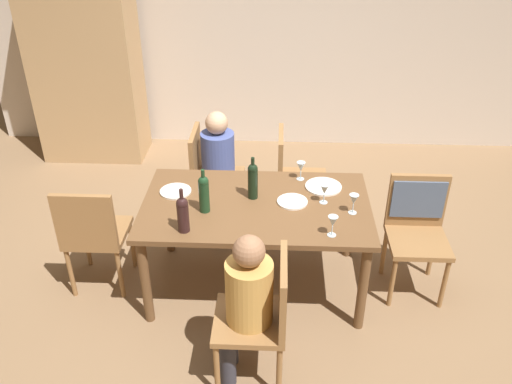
{
  "coord_description": "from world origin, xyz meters",
  "views": [
    {
      "loc": [
        0.15,
        -3.29,
        2.85
      ],
      "look_at": [
        0.0,
        0.0,
        0.86
      ],
      "focal_mm": 37.67,
      "sensor_mm": 36.0,
      "label": 1
    }
  ],
  "objects": [
    {
      "name": "wine_glass_far",
      "position": [
        0.49,
        0.04,
        0.87
      ],
      "size": [
        0.07,
        0.07,
        0.15
      ],
      "color": "silver",
      "rests_on": "dining_table"
    },
    {
      "name": "person_man_bearded",
      "position": [
        -0.03,
        -0.87,
        0.64
      ],
      "size": [
        0.33,
        0.29,
        1.09
      ],
      "rotation": [
        0.0,
        0.0,
        1.57
      ],
      "color": "#33333D",
      "rests_on": "ground_plane"
    },
    {
      "name": "wine_glass_centre",
      "position": [
        0.33,
        0.38,
        0.87
      ],
      "size": [
        0.07,
        0.07,
        0.15
      ],
      "color": "silver",
      "rests_on": "dining_table"
    },
    {
      "name": "dining_table",
      "position": [
        0.0,
        0.0,
        0.67
      ],
      "size": [
        1.66,
        0.99,
        0.76
      ],
      "color": "brown",
      "rests_on": "ground_plane"
    },
    {
      "name": "handbag",
      "position": [
        0.72,
        0.87,
        0.11
      ],
      "size": [
        0.14,
        0.29,
        0.22
      ],
      "primitive_type": "cube",
      "rotation": [
        0.0,
        0.0,
        -1.66
      ],
      "color": "brown",
      "rests_on": "ground_plane"
    },
    {
      "name": "rear_room_partition",
      "position": [
        0.0,
        2.69,
        1.35
      ],
      "size": [
        6.4,
        0.12,
        2.7
      ],
      "primitive_type": "cube",
      "color": "beige",
      "rests_on": "ground_plane"
    },
    {
      "name": "wine_glass_near_left",
      "position": [
        0.52,
        -0.37,
        0.87
      ],
      "size": [
        0.07,
        0.07,
        0.15
      ],
      "color": "silver",
      "rests_on": "dining_table"
    },
    {
      "name": "chair_far_right",
      "position": [
        0.29,
        0.87,
        0.53
      ],
      "size": [
        0.44,
        0.44,
        0.92
      ],
      "rotation": [
        0.0,
        0.0,
        -1.57
      ],
      "color": "olive",
      "rests_on": "ground_plane"
    },
    {
      "name": "wine_bottle_tall_green",
      "position": [
        -0.36,
        -0.11,
        0.91
      ],
      "size": [
        0.08,
        0.08,
        0.33
      ],
      "color": "#19381E",
      "rests_on": "dining_table"
    },
    {
      "name": "wine_bottle_short_olive",
      "position": [
        -0.47,
        -0.36,
        0.9
      ],
      "size": [
        0.08,
        0.08,
        0.32
      ],
      "color": "black",
      "rests_on": "dining_table"
    },
    {
      "name": "dinner_plate_guest_left",
      "position": [
        0.26,
        0.03,
        0.77
      ],
      "size": [
        0.22,
        0.22,
        0.01
      ],
      "primitive_type": "cylinder",
      "color": "white",
      "rests_on": "dining_table"
    },
    {
      "name": "chair_right_end",
      "position": [
        1.21,
        0.12,
        0.59
      ],
      "size": [
        0.44,
        0.46,
        0.92
      ],
      "rotation": [
        0.0,
        0.0,
        3.14
      ],
      "color": "olive",
      "rests_on": "ground_plane"
    },
    {
      "name": "chair_left_end",
      "position": [
        -1.21,
        -0.09,
        0.53
      ],
      "size": [
        0.44,
        0.44,
        0.92
      ],
      "color": "olive",
      "rests_on": "ground_plane"
    },
    {
      "name": "dinner_plate_host",
      "position": [
        -0.61,
        0.14,
        0.77
      ],
      "size": [
        0.24,
        0.24,
        0.01
      ],
      "primitive_type": "cylinder",
      "color": "silver",
      "rests_on": "dining_table"
    },
    {
      "name": "wine_glass_near_right",
      "position": [
        0.69,
        -0.09,
        0.87
      ],
      "size": [
        0.07,
        0.07,
        0.15
      ],
      "color": "silver",
      "rests_on": "dining_table"
    },
    {
      "name": "person_woman_host",
      "position": [
        -0.35,
        0.87,
        0.64
      ],
      "size": [
        0.34,
        0.29,
        1.1
      ],
      "rotation": [
        0.0,
        0.0,
        -1.57
      ],
      "color": "#33333D",
      "rests_on": "ground_plane"
    },
    {
      "name": "armoire_cabinet",
      "position": [
        -1.93,
        2.24,
        1.1
      ],
      "size": [
        1.18,
        0.62,
        2.18
      ],
      "color": "tan",
      "rests_on": "ground_plane"
    },
    {
      "name": "chair_far_left",
      "position": [
        -0.46,
        0.87,
        0.53
      ],
      "size": [
        0.44,
        0.44,
        0.92
      ],
      "rotation": [
        0.0,
        0.0,
        -1.57
      ],
      "color": "olive",
      "rests_on": "ground_plane"
    },
    {
      "name": "dinner_plate_guest_right",
      "position": [
        0.5,
        0.26,
        0.77
      ],
      "size": [
        0.28,
        0.28,
        0.01
      ],
      "primitive_type": "cylinder",
      "color": "white",
      "rests_on": "dining_table"
    },
    {
      "name": "chair_near",
      "position": [
        0.09,
        -0.87,
        0.53
      ],
      "size": [
        0.44,
        0.44,
        0.92
      ],
      "rotation": [
        0.0,
        0.0,
        1.57
      ],
      "color": "olive",
      "rests_on": "ground_plane"
    },
    {
      "name": "ground_plane",
      "position": [
        0.0,
        0.0,
        0.0
      ],
      "size": [
        10.0,
        10.0,
        0.0
      ],
      "primitive_type": "plane",
      "color": "#846647"
    },
    {
      "name": "wine_bottle_dark_red",
      "position": [
        -0.03,
        0.09,
        0.91
      ],
      "size": [
        0.07,
        0.07,
        0.33
      ],
      "color": "black",
      "rests_on": "dining_table"
    }
  ]
}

